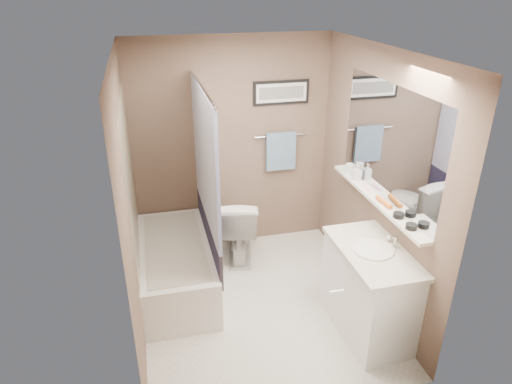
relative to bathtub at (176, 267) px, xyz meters
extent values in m
plane|color=silver|center=(0.75, -0.47, -0.25)|extent=(2.50, 2.50, 0.00)
cube|color=white|center=(0.75, -0.47, 2.13)|extent=(2.20, 2.50, 0.04)
cube|color=brown|center=(0.75, 0.76, 0.95)|extent=(2.20, 0.04, 2.40)
cube|color=brown|center=(0.75, -1.70, 0.95)|extent=(2.20, 0.04, 2.40)
cube|color=brown|center=(-0.33, -0.47, 0.95)|extent=(0.04, 2.50, 2.40)
cube|color=brown|center=(1.83, -0.47, 0.95)|extent=(0.04, 2.50, 2.40)
cube|color=tan|center=(-0.34, 0.03, 0.75)|extent=(0.02, 1.55, 2.00)
cylinder|color=silver|center=(0.35, 0.03, 1.80)|extent=(0.02, 1.55, 0.02)
cube|color=white|center=(0.35, 0.03, 1.15)|extent=(0.03, 1.45, 1.28)
cube|color=#252240|center=(0.35, 0.03, 0.33)|extent=(0.03, 1.45, 0.36)
cube|color=silver|center=(1.84, -0.62, 1.37)|extent=(0.02, 1.60, 1.00)
cube|color=silver|center=(1.79, -0.62, 0.85)|extent=(0.12, 1.60, 0.03)
cylinder|color=silver|center=(1.30, 0.74, 1.05)|extent=(0.60, 0.02, 0.02)
cube|color=#95BAD9|center=(1.30, 0.72, 0.87)|extent=(0.34, 0.05, 0.44)
cube|color=black|center=(1.30, 0.76, 1.53)|extent=(0.62, 0.02, 0.26)
cube|color=white|center=(1.30, 0.75, 1.53)|extent=(0.56, 0.00, 0.20)
cube|color=#595959|center=(1.30, 0.74, 1.53)|extent=(0.50, 0.00, 0.13)
cube|color=silver|center=(1.30, -1.71, 0.75)|extent=(0.80, 0.02, 2.00)
cylinder|color=silver|center=(0.97, -1.66, 0.75)|extent=(0.10, 0.02, 0.02)
cube|color=white|center=(0.00, 0.00, 0.00)|extent=(0.72, 1.51, 0.50)
cube|color=beige|center=(0.00, 0.00, 0.25)|extent=(0.56, 1.36, 0.02)
imported|color=white|center=(0.74, 0.44, 0.13)|extent=(0.58, 0.82, 0.76)
cube|color=white|center=(1.60, -1.03, 0.15)|extent=(0.55, 0.93, 0.80)
cube|color=beige|center=(1.59, -1.03, 0.57)|extent=(0.54, 0.96, 0.04)
cylinder|color=white|center=(1.58, -1.03, 0.60)|extent=(0.34, 0.34, 0.01)
cylinder|color=silver|center=(1.78, -1.03, 0.64)|extent=(0.02, 0.02, 0.10)
sphere|color=silver|center=(1.78, -0.93, 0.62)|extent=(0.05, 0.05, 0.05)
cylinder|color=black|center=(1.79, -1.20, 0.89)|extent=(0.09, 0.09, 0.04)
cylinder|color=black|center=(1.79, -1.01, 0.89)|extent=(0.09, 0.09, 0.04)
cylinder|color=#D0651D|center=(1.79, -0.76, 0.89)|extent=(0.06, 0.22, 0.04)
cube|color=#F998C6|center=(1.79, -0.43, 0.87)|extent=(0.04, 0.16, 0.01)
cylinder|color=silver|center=(1.79, -0.05, 0.92)|extent=(0.08, 0.08, 0.10)
imported|color=#999999|center=(1.79, -0.21, 0.94)|extent=(0.08, 0.08, 0.16)
camera|label=1|loc=(-0.15, -3.93, 2.65)|focal=32.00mm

